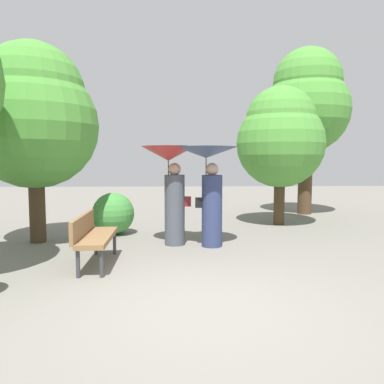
% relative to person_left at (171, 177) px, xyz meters
% --- Properties ---
extents(ground_plane, '(40.00, 40.00, 0.00)m').
position_rel_person_left_xyz_m(ground_plane, '(0.44, -3.26, -1.39)').
color(ground_plane, slate).
extents(person_left, '(1.08, 1.08, 2.00)m').
position_rel_person_left_xyz_m(person_left, '(0.00, 0.00, 0.00)').
color(person_left, '#474C56').
rests_on(person_left, ground).
extents(person_right, '(1.24, 1.24, 1.98)m').
position_rel_person_left_xyz_m(person_right, '(0.74, -0.17, 0.01)').
color(person_right, navy).
rests_on(person_right, ground).
extents(park_bench, '(0.53, 1.51, 0.83)m').
position_rel_person_left_xyz_m(park_bench, '(-1.26, -1.43, -0.88)').
color(park_bench, '#38383D').
rests_on(park_bench, ground).
extents(tree_near_left, '(2.59, 2.59, 4.12)m').
position_rel_person_left_xyz_m(tree_near_left, '(-2.81, 0.35, 1.25)').
color(tree_near_left, '#42301E').
rests_on(tree_near_left, ground).
extents(tree_near_right, '(2.31, 2.31, 3.66)m').
position_rel_person_left_xyz_m(tree_near_right, '(2.84, 2.29, 0.95)').
color(tree_near_right, '#42301E').
rests_on(tree_near_right, ground).
extents(tree_mid_right, '(2.66, 2.66, 5.22)m').
position_rel_person_left_xyz_m(tree_mid_right, '(4.20, 4.23, 2.15)').
color(tree_mid_right, '#4C3823').
rests_on(tree_mid_right, ground).
extents(bush_path_right, '(0.97, 0.97, 0.97)m').
position_rel_person_left_xyz_m(bush_path_right, '(-1.37, 1.12, -0.90)').
color(bush_path_right, '#428C3D').
rests_on(bush_path_right, ground).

